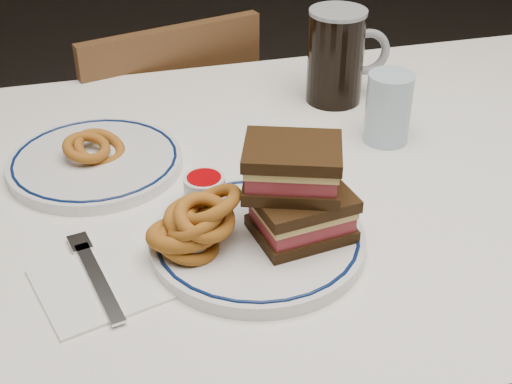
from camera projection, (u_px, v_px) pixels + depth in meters
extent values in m
cube|color=silver|center=(298.00, 185.00, 1.05)|extent=(1.26, 0.86, 0.03)
cylinder|color=#4A2C18|center=(470.00, 215.00, 1.65)|extent=(0.06, 0.06, 0.71)
cube|color=silver|center=(232.00, 110.00, 1.44)|extent=(1.26, 0.01, 0.17)
cube|color=#4A2C18|center=(153.00, 178.00, 1.72)|extent=(0.46, 0.46, 0.04)
cylinder|color=#4A2C18|center=(190.00, 198.00, 2.02)|extent=(0.03, 0.03, 0.37)
cylinder|color=#4A2C18|center=(245.00, 260.00, 1.78)|extent=(0.03, 0.03, 0.37)
cylinder|color=#4A2C18|center=(79.00, 231.00, 1.88)|extent=(0.03, 0.03, 0.37)
cylinder|color=#4A2C18|center=(122.00, 303.00, 1.65)|extent=(0.03, 0.03, 0.37)
cube|color=#4A2C18|center=(177.00, 124.00, 1.47)|extent=(0.37, 0.12, 0.41)
cylinder|color=silver|center=(257.00, 241.00, 0.90)|extent=(0.27, 0.27, 0.02)
torus|color=#091946|center=(257.00, 235.00, 0.89)|extent=(0.26, 0.26, 0.01)
cube|color=black|center=(301.00, 228.00, 0.89)|extent=(0.13, 0.11, 0.02)
cube|color=maroon|center=(302.00, 217.00, 0.88)|extent=(0.12, 0.10, 0.02)
cube|color=tan|center=(302.00, 207.00, 0.87)|extent=(0.12, 0.10, 0.01)
cube|color=black|center=(302.00, 199.00, 0.86)|extent=(0.13, 0.11, 0.02)
cube|color=black|center=(292.00, 183.00, 0.87)|extent=(0.14, 0.13, 0.02)
cube|color=maroon|center=(292.00, 171.00, 0.86)|extent=(0.13, 0.12, 0.02)
cube|color=tan|center=(292.00, 160.00, 0.85)|extent=(0.13, 0.12, 0.01)
cube|color=black|center=(293.00, 151.00, 0.84)|extent=(0.14, 0.13, 0.02)
torus|color=brown|center=(188.00, 243.00, 0.86)|extent=(0.08, 0.08, 0.04)
torus|color=brown|center=(183.00, 234.00, 0.86)|extent=(0.09, 0.09, 0.04)
torus|color=brown|center=(197.00, 219.00, 0.87)|extent=(0.08, 0.08, 0.03)
torus|color=brown|center=(196.00, 224.00, 0.85)|extent=(0.08, 0.08, 0.06)
torus|color=brown|center=(204.00, 217.00, 0.84)|extent=(0.08, 0.08, 0.05)
torus|color=brown|center=(211.00, 205.00, 0.85)|extent=(0.09, 0.08, 0.06)
cylinder|color=silver|center=(204.00, 188.00, 0.95)|extent=(0.06, 0.06, 0.03)
cylinder|color=#940207|center=(204.00, 181.00, 0.95)|extent=(0.05, 0.05, 0.01)
cylinder|color=black|center=(335.00, 57.00, 1.21)|extent=(0.10, 0.10, 0.16)
cylinder|color=gray|center=(338.00, 12.00, 1.17)|extent=(0.10, 0.10, 0.01)
torus|color=gray|center=(367.00, 52.00, 1.22)|extent=(0.08, 0.02, 0.08)
cylinder|color=#9CB7CA|center=(388.00, 108.00, 1.10)|extent=(0.07, 0.07, 0.11)
cylinder|color=silver|center=(96.00, 163.00, 1.06)|extent=(0.26, 0.26, 0.02)
torus|color=#091946|center=(95.00, 158.00, 1.05)|extent=(0.24, 0.24, 0.00)
torus|color=brown|center=(99.00, 148.00, 1.06)|extent=(0.09, 0.08, 0.06)
torus|color=brown|center=(87.00, 148.00, 1.04)|extent=(0.07, 0.07, 0.04)
cube|color=white|center=(99.00, 284.00, 0.84)|extent=(0.17, 0.17, 0.00)
cube|color=silver|center=(99.00, 282.00, 0.83)|extent=(0.05, 0.16, 0.00)
cube|color=silver|center=(80.00, 243.00, 0.90)|extent=(0.03, 0.04, 0.00)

